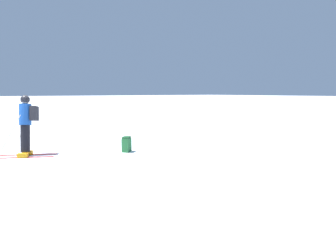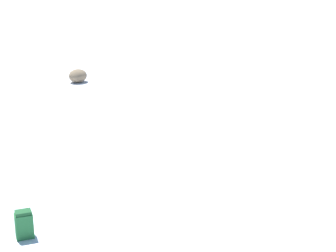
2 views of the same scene
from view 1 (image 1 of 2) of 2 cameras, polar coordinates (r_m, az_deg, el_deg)
The scene contains 3 objects.
ground_plane at distance 9.29m, azimuth -28.76°, elevation -5.52°, with size 300.00×300.00×0.00m, color white.
skier at distance 9.06m, azimuth -28.49°, elevation 0.84°, with size 1.41×1.76×1.86m.
spare_backpack at distance 8.62m, azimuth -9.01°, elevation -3.96°, with size 0.36×0.37×0.50m.
Camera 1 is at (9.06, -0.74, 1.92)m, focal length 28.00 mm.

